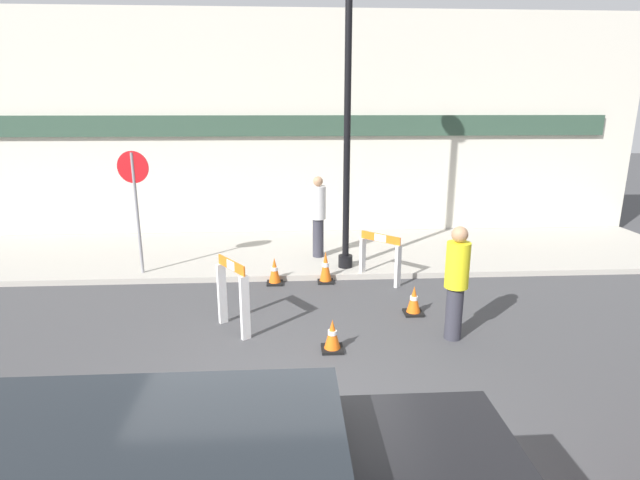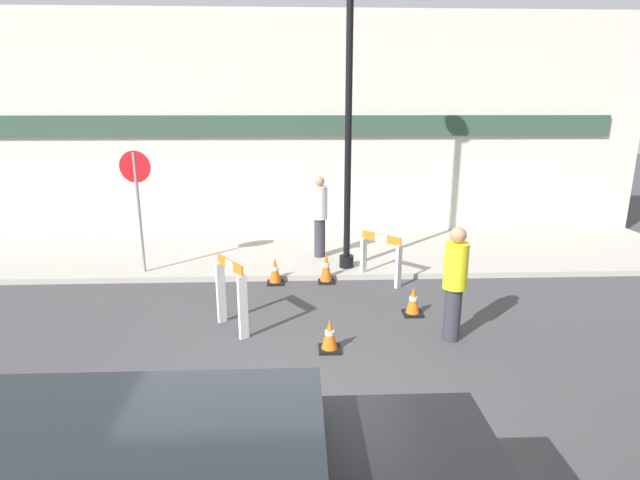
# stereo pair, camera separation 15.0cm
# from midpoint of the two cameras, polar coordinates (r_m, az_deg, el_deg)

# --- Properties ---
(ground_plane) EXTENTS (60.00, 60.00, 0.00)m
(ground_plane) POSITION_cam_midpoint_polar(r_m,az_deg,el_deg) (5.66, -5.05, -20.35)
(ground_plane) COLOR #424244
(sidewalk_slab) EXTENTS (18.00, 3.51, 0.11)m
(sidewalk_slab) POSITION_cam_midpoint_polar(r_m,az_deg,el_deg) (11.33, -4.25, -1.46)
(sidewalk_slab) COLOR #ADA89E
(sidewalk_slab) RESTS_ON ground_plane
(storefront_facade) EXTENTS (18.00, 0.22, 5.50)m
(storefront_facade) POSITION_cam_midpoint_polar(r_m,az_deg,el_deg) (12.70, -4.39, 12.70)
(storefront_facade) COLOR beige
(storefront_facade) RESTS_ON ground_plane
(streetlamp_post) EXTENTS (0.44, 0.44, 5.93)m
(streetlamp_post) POSITION_cam_midpoint_polar(r_m,az_deg,el_deg) (9.67, 2.75, 18.65)
(streetlamp_post) COLOR black
(streetlamp_post) RESTS_ON sidewalk_slab
(stop_sign) EXTENTS (0.60, 0.09, 2.36)m
(stop_sign) POSITION_cam_midpoint_polar(r_m,az_deg,el_deg) (10.07, -20.76, 5.06)
(stop_sign) COLOR gray
(stop_sign) RESTS_ON sidewalk_slab
(barricade_0) EXTENTS (0.54, 0.72, 1.11)m
(barricade_0) POSITION_cam_midpoint_polar(r_m,az_deg,el_deg) (7.53, -10.51, -6.05)
(barricade_0) COLOR white
(barricade_0) RESTS_ON ground_plane
(barricade_1) EXTENTS (0.71, 0.70, 0.95)m
(barricade_1) POSITION_cam_midpoint_polar(r_m,az_deg,el_deg) (9.51, 6.42, -1.85)
(barricade_1) COLOR white
(barricade_1) RESTS_ON ground_plane
(traffic_cone_0) EXTENTS (0.30, 0.30, 0.61)m
(traffic_cone_0) POSITION_cam_midpoint_polar(r_m,az_deg,el_deg) (9.50, 0.19, -3.17)
(traffic_cone_0) COLOR black
(traffic_cone_0) RESTS_ON ground_plane
(traffic_cone_1) EXTENTS (0.30, 0.30, 0.52)m
(traffic_cone_1) POSITION_cam_midpoint_polar(r_m,az_deg,el_deg) (9.48, -5.67, -3.60)
(traffic_cone_1) COLOR black
(traffic_cone_1) RESTS_ON ground_plane
(traffic_cone_2) EXTENTS (0.30, 0.30, 0.46)m
(traffic_cone_2) POSITION_cam_midpoint_polar(r_m,az_deg,el_deg) (6.98, 0.80, -10.91)
(traffic_cone_2) COLOR black
(traffic_cone_2) RESTS_ON ground_plane
(traffic_cone_3) EXTENTS (0.30, 0.30, 0.47)m
(traffic_cone_3) POSITION_cam_midpoint_polar(r_m,az_deg,el_deg) (8.24, 10.16, -6.87)
(traffic_cone_3) COLOR black
(traffic_cone_3) RESTS_ON ground_plane
(person_worker) EXTENTS (0.47, 0.47, 1.68)m
(person_worker) POSITION_cam_midpoint_polar(r_m,az_deg,el_deg) (7.29, 14.76, -4.37)
(person_worker) COLOR #33333D
(person_worker) RESTS_ON ground_plane
(person_pedestrian) EXTENTS (0.44, 0.44, 1.74)m
(person_pedestrian) POSITION_cam_midpoint_polar(r_m,az_deg,el_deg) (10.61, -0.62, 2.99)
(person_pedestrian) COLOR #33333D
(person_pedestrian) RESTS_ON sidewalk_slab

